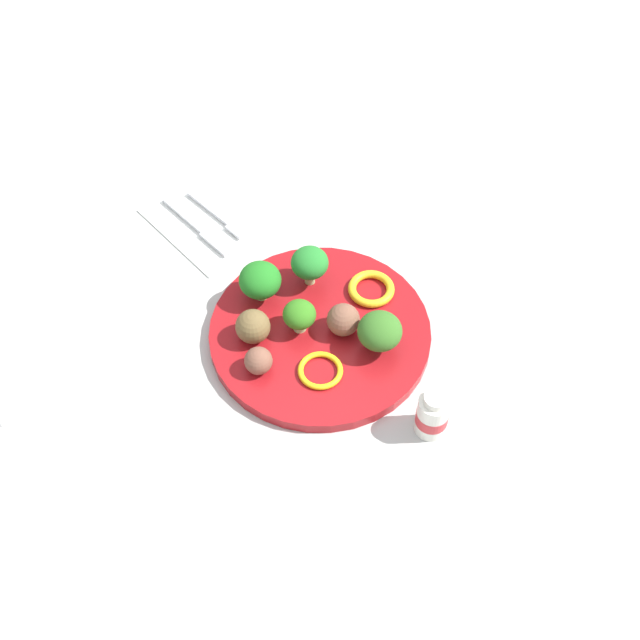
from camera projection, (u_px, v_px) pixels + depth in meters
name	position (u px, v px, depth m)	size (l,w,h in m)	color
ground_plane	(320.00, 337.00, 1.06)	(4.00, 4.00, 0.00)	#B2B2AD
plate	(320.00, 333.00, 1.05)	(0.28, 0.28, 0.02)	maroon
broccoli_floret_mid_left	(310.00, 263.00, 1.07)	(0.05, 0.05, 0.06)	#A3C17F
broccoli_floret_back_left	(260.00, 280.00, 1.05)	(0.05, 0.05, 0.05)	#96CF6F
broccoli_floret_back_right	(299.00, 315.00, 1.03)	(0.04, 0.04, 0.04)	#A5CC83
broccoli_floret_near_rim	(380.00, 331.00, 1.01)	(0.05, 0.05, 0.06)	#92B87C
meatball_front_right	(343.00, 320.00, 1.03)	(0.04, 0.04, 0.04)	brown
meatball_far_rim	(253.00, 326.00, 1.02)	(0.04, 0.04, 0.04)	brown
meatball_mid_left	(259.00, 361.00, 1.00)	(0.03, 0.03, 0.03)	brown
pepper_ring_front_left	(320.00, 370.00, 1.01)	(0.06, 0.06, 0.01)	yellow
pepper_ring_mid_right	(371.00, 289.00, 1.08)	(0.06, 0.06, 0.01)	yellow
napkin	(207.00, 221.00, 1.18)	(0.17, 0.12, 0.01)	white
fork	(221.00, 215.00, 1.18)	(0.12, 0.03, 0.01)	silver
knife	(200.00, 228.00, 1.17)	(0.15, 0.03, 0.01)	silver
yogurt_bottle	(432.00, 415.00, 0.96)	(0.04, 0.04, 0.07)	white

